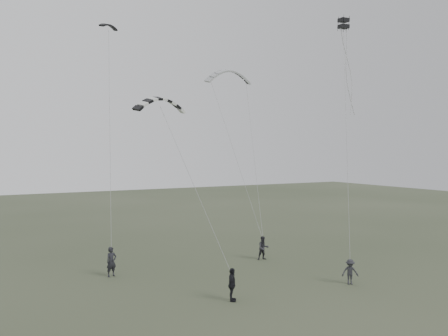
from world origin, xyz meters
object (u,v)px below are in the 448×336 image
flyer_center (232,285)px  kite_pale_large (229,71)px  kite_striped (160,99)px  flyer_right (263,248)px  kite_dark_small (109,25)px  flyer_far (350,272)px  kite_box (344,23)px  flyer_left (111,262)px

flyer_center → kite_pale_large: bearing=3.6°
flyer_center → kite_striped: kite_striped is taller
flyer_right → kite_striped: 13.36m
kite_dark_small → kite_striped: bearing=-109.9°
flyer_far → kite_striped: bearing=177.2°
flyer_far → kite_dark_small: kite_dark_small is taller
flyer_far → kite_striped: 15.44m
kite_pale_large → kite_box: size_ratio=6.16×
flyer_right → kite_dark_small: 20.01m
flyer_right → kite_dark_small: (-9.69, 6.06, 16.43)m
flyer_left → flyer_right: flyer_left is taller
kite_pale_large → kite_box: (2.24, -12.31, 1.42)m
flyer_far → kite_pale_large: (0.63, 16.07, 14.62)m
kite_dark_small → kite_box: 16.92m
flyer_center → kite_dark_small: kite_dark_small is taller
flyer_left → flyer_center: size_ratio=1.07×
kite_dark_small → kite_pale_large: (11.55, 2.52, -1.91)m
flyer_center → kite_dark_small: (-3.25, 12.78, 16.41)m
flyer_center → flyer_far: 7.70m
flyer_right → kite_striped: kite_striped is taller
kite_box → flyer_far: bearing=-119.1°
kite_dark_small → kite_striped: (1.26, -7.44, -6.15)m
flyer_far → kite_dark_small: (-10.91, 13.56, 16.53)m
kite_box → flyer_right: bearing=145.9°
flyer_far → kite_striped: size_ratio=0.47×
flyer_left → flyer_far: flyer_left is taller
flyer_right → kite_dark_small: size_ratio=1.17×
flyer_far → kite_box: bearing=82.2°
flyer_right → flyer_far: size_ratio=1.15×
flyer_left → kite_pale_large: size_ratio=0.44×
flyer_center → kite_striped: size_ratio=0.55×
flyer_far → kite_striped: (-9.65, 6.12, 10.38)m
flyer_left → kite_dark_small: (1.20, 5.10, 16.35)m
flyer_left → flyer_right: size_ratio=1.09×
flyer_left → kite_striped: 10.75m
flyer_far → flyer_right: bearing=128.8°
flyer_left → kite_dark_small: bearing=59.9°
flyer_center → flyer_far: bearing=-63.8°
flyer_center → kite_box: (10.53, 2.98, 15.91)m
kite_dark_small → flyer_left: bearing=-132.7°
flyer_center → kite_striped: (-1.99, 5.34, 10.25)m
flyer_center → kite_box: kite_box is taller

